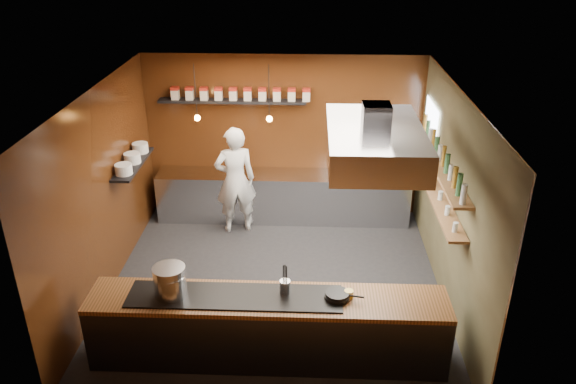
# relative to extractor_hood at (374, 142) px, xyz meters

# --- Properties ---
(floor) EXTENTS (5.00, 5.00, 0.00)m
(floor) POSITION_rel_extractor_hood_xyz_m (-1.30, 0.40, -2.51)
(floor) COLOR black
(floor) RESTS_ON ground
(back_wall) EXTENTS (5.00, 0.00, 5.00)m
(back_wall) POSITION_rel_extractor_hood_xyz_m (-1.30, 2.90, -1.01)
(back_wall) COLOR #38180A
(back_wall) RESTS_ON ground
(left_wall) EXTENTS (0.00, 5.00, 5.00)m
(left_wall) POSITION_rel_extractor_hood_xyz_m (-3.80, 0.40, -1.01)
(left_wall) COLOR #38180A
(left_wall) RESTS_ON ground
(right_wall) EXTENTS (0.00, 5.00, 5.00)m
(right_wall) POSITION_rel_extractor_hood_xyz_m (1.20, 0.40, -1.01)
(right_wall) COLOR #454027
(right_wall) RESTS_ON ground
(ceiling) EXTENTS (5.00, 5.00, 0.00)m
(ceiling) POSITION_rel_extractor_hood_xyz_m (-1.30, 0.40, 0.49)
(ceiling) COLOR silver
(ceiling) RESTS_ON back_wall
(window_pane) EXTENTS (0.00, 1.00, 1.00)m
(window_pane) POSITION_rel_extractor_hood_xyz_m (1.15, 2.10, -0.61)
(window_pane) COLOR white
(window_pane) RESTS_ON right_wall
(prep_counter) EXTENTS (4.60, 0.65, 0.90)m
(prep_counter) POSITION_rel_extractor_hood_xyz_m (-1.30, 2.57, -2.06)
(prep_counter) COLOR silver
(prep_counter) RESTS_ON floor
(pass_counter) EXTENTS (4.40, 0.72, 0.94)m
(pass_counter) POSITION_rel_extractor_hood_xyz_m (-1.30, -1.20, -2.04)
(pass_counter) COLOR #38383D
(pass_counter) RESTS_ON floor
(tin_shelf) EXTENTS (2.60, 0.26, 0.04)m
(tin_shelf) POSITION_rel_extractor_hood_xyz_m (-2.20, 2.76, -0.31)
(tin_shelf) COLOR black
(tin_shelf) RESTS_ON back_wall
(plate_shelf) EXTENTS (0.30, 1.40, 0.04)m
(plate_shelf) POSITION_rel_extractor_hood_xyz_m (-3.64, 1.40, -0.96)
(plate_shelf) COLOR black
(plate_shelf) RESTS_ON left_wall
(bottle_shelf_upper) EXTENTS (0.26, 2.80, 0.04)m
(bottle_shelf_upper) POSITION_rel_extractor_hood_xyz_m (1.04, 0.70, -0.59)
(bottle_shelf_upper) COLOR brown
(bottle_shelf_upper) RESTS_ON right_wall
(bottle_shelf_lower) EXTENTS (0.26, 2.80, 0.04)m
(bottle_shelf_lower) POSITION_rel_extractor_hood_xyz_m (1.04, 0.70, -1.06)
(bottle_shelf_lower) COLOR brown
(bottle_shelf_lower) RESTS_ON right_wall
(extractor_hood) EXTENTS (1.20, 2.00, 0.72)m
(extractor_hood) POSITION_rel_extractor_hood_xyz_m (0.00, 0.00, 0.00)
(extractor_hood) COLOR #38383D
(extractor_hood) RESTS_ON ceiling
(pendant_left) EXTENTS (0.10, 0.10, 0.95)m
(pendant_left) POSITION_rel_extractor_hood_xyz_m (-2.70, 2.10, -0.35)
(pendant_left) COLOR black
(pendant_left) RESTS_ON ceiling
(pendant_right) EXTENTS (0.10, 0.10, 0.95)m
(pendant_right) POSITION_rel_extractor_hood_xyz_m (-1.50, 2.10, -0.35)
(pendant_right) COLOR black
(pendant_right) RESTS_ON ceiling
(storage_tins) EXTENTS (2.43, 0.13, 0.22)m
(storage_tins) POSITION_rel_extractor_hood_xyz_m (-2.05, 2.76, -0.17)
(storage_tins) COLOR #BEB39E
(storage_tins) RESTS_ON tin_shelf
(plate_stacks) EXTENTS (0.26, 1.16, 0.16)m
(plate_stacks) POSITION_rel_extractor_hood_xyz_m (-3.64, 1.40, -0.86)
(plate_stacks) COLOR white
(plate_stacks) RESTS_ON plate_shelf
(bottles) EXTENTS (0.06, 2.66, 0.24)m
(bottles) POSITION_rel_extractor_hood_xyz_m (1.04, 0.70, -0.45)
(bottles) COLOR silver
(bottles) RESTS_ON bottle_shelf_upper
(wine_glasses) EXTENTS (0.07, 2.37, 0.13)m
(wine_glasses) POSITION_rel_extractor_hood_xyz_m (1.04, 0.70, -0.97)
(wine_glasses) COLOR silver
(wine_glasses) RESTS_ON bottle_shelf_lower
(stockpot_large) EXTENTS (0.46, 0.46, 0.38)m
(stockpot_large) POSITION_rel_extractor_hood_xyz_m (-2.48, -1.20, -1.37)
(stockpot_large) COLOR silver
(stockpot_large) RESTS_ON pass_counter
(stockpot_small) EXTENTS (0.36, 0.36, 0.29)m
(stockpot_small) POSITION_rel_extractor_hood_xyz_m (-2.44, -1.25, -1.42)
(stockpot_small) COLOR silver
(stockpot_small) RESTS_ON pass_counter
(utensil_crock) EXTENTS (0.17, 0.17, 0.17)m
(utensil_crock) POSITION_rel_extractor_hood_xyz_m (-1.09, -1.11, -1.48)
(utensil_crock) COLOR silver
(utensil_crock) RESTS_ON pass_counter
(frying_pan) EXTENTS (0.47, 0.31, 0.08)m
(frying_pan) POSITION_rel_extractor_hood_xyz_m (-0.46, -1.19, -1.53)
(frying_pan) COLOR black
(frying_pan) RESTS_ON pass_counter
(butter_jar) EXTENTS (0.12, 0.12, 0.10)m
(butter_jar) POSITION_rel_extractor_hood_xyz_m (-0.32, -1.15, -1.54)
(butter_jar) COLOR gold
(butter_jar) RESTS_ON pass_counter
(espresso_machine) EXTENTS (0.52, 0.51, 0.42)m
(espresso_machine) POSITION_rel_extractor_hood_xyz_m (0.57, 2.54, -1.39)
(espresso_machine) COLOR black
(espresso_machine) RESTS_ON prep_counter
(chef) EXTENTS (0.81, 0.64, 1.94)m
(chef) POSITION_rel_extractor_hood_xyz_m (-2.12, 2.11, -1.53)
(chef) COLOR white
(chef) RESTS_ON floor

